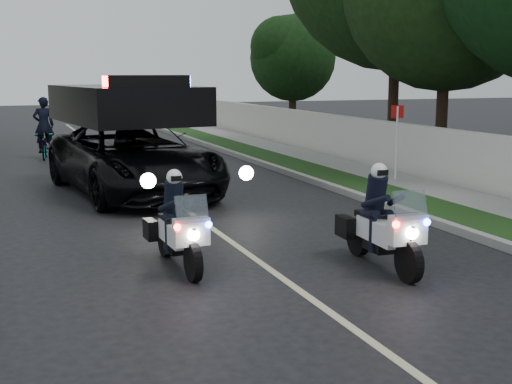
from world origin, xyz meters
TOP-DOWN VIEW (x-y plane):
  - ground at (0.00, 0.00)m, footprint 120.00×120.00m
  - curb_right at (4.10, 10.00)m, footprint 0.20×60.00m
  - grass_verge at (4.80, 10.00)m, footprint 1.20×60.00m
  - sidewalk_right at (6.10, 10.00)m, footprint 1.40×60.00m
  - property_wall at (7.10, 10.00)m, footprint 0.22×60.00m
  - lane_marking at (0.00, 10.00)m, footprint 0.12×50.00m
  - police_moto_left at (-1.26, 4.62)m, footprint 0.68×1.78m
  - police_moto_right at (1.61, 3.53)m, footprint 0.73×1.90m
  - police_suv at (-0.67, 11.21)m, footprint 3.75×6.64m
  - bicycle at (-2.21, 19.15)m, footprint 0.81×1.79m
  - cyclist at (-2.21, 19.15)m, footprint 0.71×0.50m
  - sign_post at (6.00, 10.10)m, footprint 0.41×0.41m
  - tree_right_b at (9.30, 12.75)m, footprint 8.36×8.36m
  - tree_right_d at (9.38, 15.70)m, footprint 8.42×8.42m
  - tree_right_e at (10.03, 25.91)m, footprint 5.04×5.04m

SIDE VIEW (x-z plane):
  - ground at x=0.00m, z-range 0.00..0.00m
  - police_moto_left at x=-1.26m, z-range -0.75..0.75m
  - police_moto_right at x=1.61m, z-range -0.80..0.80m
  - police_suv at x=-0.67m, z-range -1.53..1.53m
  - bicycle at x=-2.21m, z-range -0.45..0.45m
  - cyclist at x=-2.21m, z-range -0.95..0.95m
  - sign_post at x=6.00m, z-range -1.08..1.08m
  - tree_right_b at x=9.30m, z-range -5.40..5.40m
  - tree_right_d at x=9.38m, z-range -6.83..6.83m
  - tree_right_e at x=10.03m, z-range -3.51..3.51m
  - lane_marking at x=0.00m, z-range 0.00..0.01m
  - curb_right at x=4.10m, z-range 0.00..0.15m
  - grass_verge at x=4.80m, z-range 0.00..0.16m
  - sidewalk_right at x=6.10m, z-range 0.00..0.16m
  - property_wall at x=7.10m, z-range 0.00..1.50m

